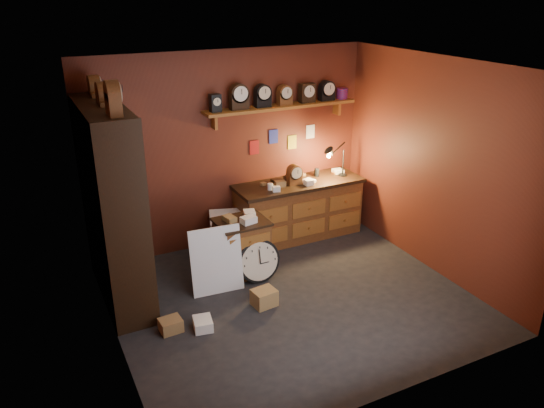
{
  "coord_description": "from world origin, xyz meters",
  "views": [
    {
      "loc": [
        -2.6,
        -4.71,
        3.44
      ],
      "look_at": [
        -0.09,
        0.35,
        1.11
      ],
      "focal_mm": 35.0,
      "sensor_mm": 36.0,
      "label": 1
    }
  ],
  "objects": [
    {
      "name": "room_shell",
      "position": [
        0.04,
        0.11,
        1.72
      ],
      "size": [
        4.02,
        3.62,
        2.71
      ],
      "color": "#5D2416",
      "rests_on": "ground"
    },
    {
      "name": "white_panel",
      "position": [
        -0.71,
        0.58,
        0.0
      ],
      "size": [
        0.64,
        0.22,
        0.83
      ],
      "primitive_type": "cube",
      "rotation": [
        -0.17,
        0.0,
        -0.08
      ],
      "color": "silver",
      "rests_on": "ground"
    },
    {
      "name": "low_cabinet",
      "position": [
        -0.26,
        0.85,
        0.4
      ],
      "size": [
        0.65,
        0.55,
        0.82
      ],
      "rotation": [
        0.0,
        0.0,
        0.02
      ],
      "color": "brown",
      "rests_on": "ground"
    },
    {
      "name": "floor",
      "position": [
        0.0,
        0.0,
        0.0
      ],
      "size": [
        4.0,
        4.0,
        0.0
      ],
      "primitive_type": "plane",
      "color": "black",
      "rests_on": "ground"
    },
    {
      "name": "shelving_unit",
      "position": [
        -1.79,
        0.98,
        1.25
      ],
      "size": [
        0.47,
        1.6,
        2.58
      ],
      "color": "black",
      "rests_on": "ground"
    },
    {
      "name": "big_round_clock",
      "position": [
        -0.16,
        0.57,
        0.27
      ],
      "size": [
        0.56,
        0.18,
        0.56
      ],
      "color": "black",
      "rests_on": "ground"
    },
    {
      "name": "mini_fridge",
      "position": [
        -0.2,
        1.39,
        0.28
      ],
      "size": [
        0.68,
        0.7,
        0.56
      ],
      "rotation": [
        0.0,
        0.0,
        -0.32
      ],
      "color": "silver",
      "rests_on": "ground"
    },
    {
      "name": "floor_box_c",
      "position": [
        -0.35,
        0.03,
        0.1
      ],
      "size": [
        0.29,
        0.25,
        0.2
      ],
      "primitive_type": "cube",
      "rotation": [
        0.0,
        0.0,
        0.12
      ],
      "color": "olive",
      "rests_on": "ground"
    },
    {
      "name": "floor_box_a",
      "position": [
        -1.46,
        0.03,
        0.07
      ],
      "size": [
        0.24,
        0.21,
        0.14
      ],
      "primitive_type": "cube",
      "rotation": [
        0.0,
        0.0,
        0.06
      ],
      "color": "olive",
      "rests_on": "ground"
    },
    {
      "name": "floor_box_b",
      "position": [
        -1.14,
        -0.08,
        0.06
      ],
      "size": [
        0.23,
        0.27,
        0.12
      ],
      "primitive_type": "cube",
      "rotation": [
        0.0,
        0.0,
        -0.18
      ],
      "color": "white",
      "rests_on": "ground"
    },
    {
      "name": "workbench",
      "position": [
        0.91,
        1.47,
        0.47
      ],
      "size": [
        1.88,
        0.66,
        1.36
      ],
      "color": "brown",
      "rests_on": "ground"
    }
  ]
}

